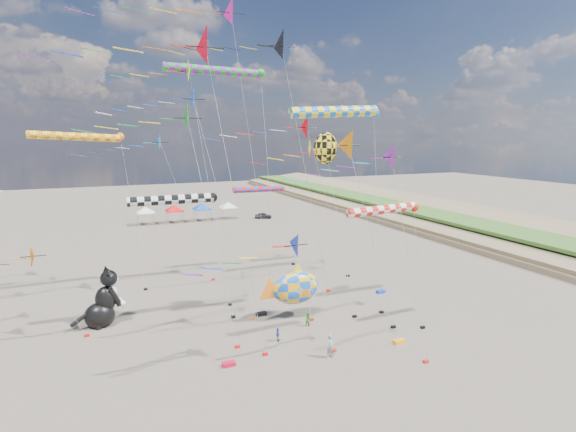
{
  "coord_description": "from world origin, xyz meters",
  "views": [
    {
      "loc": [
        -13.61,
        -21.6,
        15.52
      ],
      "look_at": [
        0.79,
        12.0,
        9.01
      ],
      "focal_mm": 28.0,
      "sensor_mm": 36.0,
      "label": 1
    }
  ],
  "objects_px": {
    "fish_inflatable": "(295,288)",
    "child_green": "(308,320)",
    "cat_inflatable": "(102,297)",
    "parked_car": "(263,216)",
    "child_blue": "(278,335)",
    "person_adult": "(330,346)"
  },
  "relations": [
    {
      "from": "person_adult",
      "to": "parked_car",
      "type": "relative_size",
      "value": 0.54
    },
    {
      "from": "fish_inflatable",
      "to": "parked_car",
      "type": "height_order",
      "value": "fish_inflatable"
    },
    {
      "from": "child_green",
      "to": "child_blue",
      "type": "xyz_separation_m",
      "value": [
        -3.34,
        -1.5,
        -0.04
      ]
    },
    {
      "from": "cat_inflatable",
      "to": "child_green",
      "type": "relative_size",
      "value": 4.28
    },
    {
      "from": "person_adult",
      "to": "parked_car",
      "type": "height_order",
      "value": "person_adult"
    },
    {
      "from": "cat_inflatable",
      "to": "parked_car",
      "type": "bearing_deg",
      "value": 42.02
    },
    {
      "from": "cat_inflatable",
      "to": "child_blue",
      "type": "height_order",
      "value": "cat_inflatable"
    },
    {
      "from": "child_green",
      "to": "child_blue",
      "type": "height_order",
      "value": "child_green"
    },
    {
      "from": "fish_inflatable",
      "to": "person_adult",
      "type": "xyz_separation_m",
      "value": [
        -0.59,
        -7.36,
        -1.89
      ]
    },
    {
      "from": "fish_inflatable",
      "to": "child_green",
      "type": "xyz_separation_m",
      "value": [
        0.3,
        -1.98,
        -2.18
      ]
    },
    {
      "from": "cat_inflatable",
      "to": "fish_inflatable",
      "type": "bearing_deg",
      "value": -30.5
    },
    {
      "from": "person_adult",
      "to": "child_blue",
      "type": "xyz_separation_m",
      "value": [
        -2.45,
        3.88,
        -0.34
      ]
    },
    {
      "from": "cat_inflatable",
      "to": "child_green",
      "type": "height_order",
      "value": "cat_inflatable"
    },
    {
      "from": "cat_inflatable",
      "to": "parked_car",
      "type": "xyz_separation_m",
      "value": [
        29.21,
        41.27,
        -1.94
      ]
    },
    {
      "from": "fish_inflatable",
      "to": "parked_car",
      "type": "xyz_separation_m",
      "value": [
        13.96,
        46.17,
        -2.21
      ]
    },
    {
      "from": "cat_inflatable",
      "to": "child_green",
      "type": "distance_m",
      "value": 17.11
    },
    {
      "from": "cat_inflatable",
      "to": "person_adult",
      "type": "bearing_deg",
      "value": -52.59
    },
    {
      "from": "fish_inflatable",
      "to": "child_blue",
      "type": "bearing_deg",
      "value": -131.06
    },
    {
      "from": "child_green",
      "to": "parked_car",
      "type": "bearing_deg",
      "value": 80.53
    },
    {
      "from": "child_green",
      "to": "child_blue",
      "type": "relative_size",
      "value": 1.08
    },
    {
      "from": "person_adult",
      "to": "child_green",
      "type": "distance_m",
      "value": 5.46
    },
    {
      "from": "cat_inflatable",
      "to": "person_adult",
      "type": "height_order",
      "value": "cat_inflatable"
    }
  ]
}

